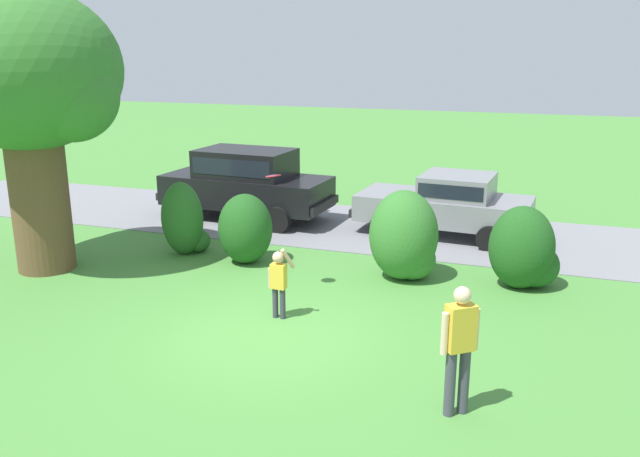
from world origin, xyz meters
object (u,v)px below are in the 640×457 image
oak_tree_large (32,83)px  adult_onlooker (459,344)px  child_thrower (279,279)px  parked_suv (246,180)px  frisbee (273,176)px  parked_sedan (448,202)px

oak_tree_large → adult_onlooker: size_ratio=3.31×
oak_tree_large → child_thrower: (5.67, -0.96, -3.15)m
parked_suv → adult_onlooker: bearing=-50.1°
frisbee → parked_sedan: bearing=64.3°
child_thrower → frisbee: 1.97m
parked_suv → child_thrower: 6.95m
frisbee → oak_tree_large: bearing=-178.8°
parked_suv → frisbee: 5.88m
parked_sedan → adult_onlooker: bearing=-80.6°
parked_sedan → oak_tree_large: bearing=-145.5°
parked_sedan → child_thrower: parked_sedan is taller
parked_sedan → frisbee: frisbee is taller
parked_suv → frisbee: (2.94, -4.95, 1.22)m
parked_sedan → child_thrower: 6.51m
parked_sedan → adult_onlooker: adult_onlooker is taller
frisbee → adult_onlooker: frisbee is taller
parked_suv → parked_sedan: bearing=2.0°
oak_tree_large → parked_sedan: size_ratio=1.27×
parked_suv → adult_onlooker: parked_suv is taller
parked_sedan → parked_suv: parked_suv is taller
frisbee → adult_onlooker: bearing=-39.5°
parked_suv → child_thrower: (3.46, -6.01, -0.36)m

